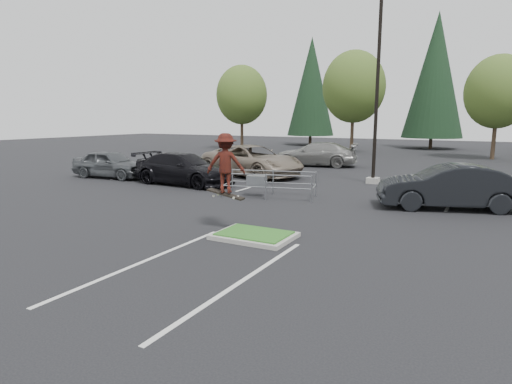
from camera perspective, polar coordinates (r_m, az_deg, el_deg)
The scene contains 16 objects.
ground at distance 12.31m, azimuth -0.23°, elevation -6.14°, with size 120.00×120.00×0.00m, color black.
grass_median at distance 12.29m, azimuth -0.23°, elevation -5.79°, with size 2.20×1.60×0.16m.
stall_lines at distance 18.17m, azimuth 5.18°, elevation -0.92°, with size 22.62×17.60×0.01m.
light_pole at distance 22.99m, azimuth 15.83°, elevation 12.43°, with size 0.70×0.60×10.12m.
decid_a at distance 46.89m, azimuth -1.90°, elevation 12.57°, with size 5.44×5.44×8.91m.
decid_b at distance 42.63m, azimuth 12.89°, elevation 13.22°, with size 5.89×5.89×9.64m.
decid_c at distance 40.25m, azimuth 29.56°, elevation 11.29°, with size 5.12×5.12×8.38m.
conif_a at distance 54.21m, azimuth 7.38°, elevation 13.74°, with size 5.72×5.72×13.00m.
conif_b at distance 51.38m, azimuth 22.79°, elevation 14.13°, with size 6.38×6.38×14.50m.
cart_corral at distance 18.55m, azimuth 0.50°, elevation 1.50°, with size 4.10×2.26×1.10m.
skateboarder at distance 12.84m, azimuth -4.12°, elevation 3.80°, with size 1.32×1.05×1.98m.
car_l_tan at distance 25.16m, azimuth -0.60°, elevation 4.21°, with size 3.00×6.51×1.81m, color gray.
car_l_black at distance 22.27m, azimuth -9.66°, elevation 3.09°, with size 2.28×5.60×1.62m, color black.
car_l_grey at distance 25.79m, azimuth -18.79°, elevation 3.55°, with size 1.85×4.59×1.56m, color #46494D.
car_r_charc at distance 17.60m, azimuth 24.33°, elevation 0.66°, with size 1.78×5.12×1.69m, color black.
car_far_silver at distance 30.62m, azimuth 8.02°, elevation 5.02°, with size 2.36×5.81×1.68m, color gray.
Camera 1 is at (5.70, -10.37, 3.41)m, focal length 30.00 mm.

